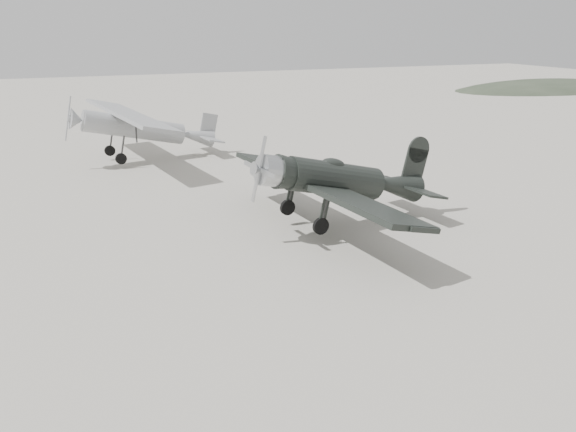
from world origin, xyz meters
name	(u,v)px	position (x,y,z in m)	size (l,w,h in m)	color
ground	(323,276)	(0.00, 0.00, 0.00)	(160.00, 160.00, 0.00)	#9D988C
hill_northeast	(547,89)	(50.00, 40.00, 0.00)	(32.00, 16.00, 5.20)	#303B2B
lowwing_monoplane	(342,180)	(2.64, 4.05, 1.93)	(8.12, 11.35, 3.65)	black
highwing_monoplane	(140,124)	(-3.12, 18.75, 2.21)	(8.94, 12.54, 3.54)	gray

